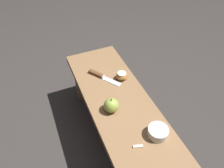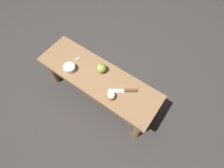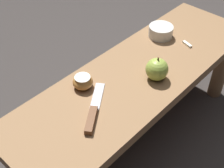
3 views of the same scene
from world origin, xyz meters
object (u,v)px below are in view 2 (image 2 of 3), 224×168
at_px(apple_whole, 102,68).
at_px(apple_cut, 111,96).
at_px(wooden_bench, 98,81).
at_px(knife, 127,90).
at_px(bowl, 69,68).

xyz_separation_m(apple_whole, apple_cut, (-0.21, 0.16, -0.02)).
height_order(wooden_bench, apple_whole, apple_whole).
bearing_deg(knife, wooden_bench, -29.33).
xyz_separation_m(apple_cut, bowl, (0.45, -0.01, 0.00)).
distance_m(wooden_bench, apple_cut, 0.25).
bearing_deg(bowl, knife, -167.64).
xyz_separation_m(wooden_bench, knife, (-0.28, -0.03, 0.09)).
bearing_deg(apple_whole, wooden_bench, 96.00).
height_order(wooden_bench, bowl, bowl).
relative_size(knife, bowl, 2.02).
bearing_deg(apple_whole, apple_cut, 143.20).
bearing_deg(wooden_bench, apple_cut, 155.77).
bearing_deg(wooden_bench, knife, -174.18).
distance_m(wooden_bench, apple_whole, 0.14).
bearing_deg(bowl, apple_whole, -147.05).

